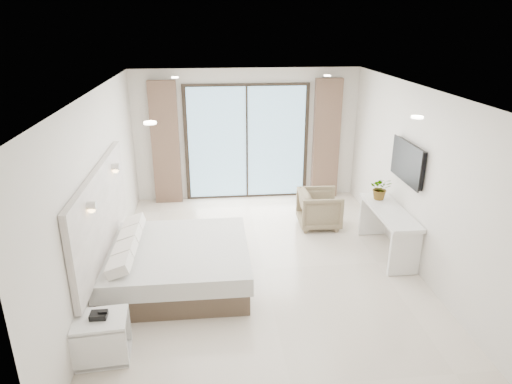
# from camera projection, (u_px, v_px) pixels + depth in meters

# --- Properties ---
(ground) EXTENTS (6.20, 6.20, 0.00)m
(ground) POSITION_uv_depth(u_px,v_px,m) (264.00, 269.00, 7.00)
(ground) COLOR beige
(ground) RESTS_ON ground
(room_shell) EXTENTS (4.62, 6.22, 2.72)m
(room_shell) POSITION_uv_depth(u_px,v_px,m) (246.00, 157.00, 7.10)
(room_shell) COLOR silver
(room_shell) RESTS_ON ground
(bed) EXTENTS (2.02, 1.92, 0.70)m
(bed) POSITION_uv_depth(u_px,v_px,m) (176.00, 264.00, 6.55)
(bed) COLOR brown
(bed) RESTS_ON ground
(nightstand) EXTENTS (0.61, 0.51, 0.52)m
(nightstand) POSITION_uv_depth(u_px,v_px,m) (103.00, 338.00, 5.07)
(nightstand) COLOR white
(nightstand) RESTS_ON ground
(phone) EXTENTS (0.18, 0.14, 0.06)m
(phone) POSITION_uv_depth(u_px,v_px,m) (99.00, 315.00, 4.98)
(phone) COLOR black
(phone) RESTS_ON nightstand
(console_desk) EXTENTS (0.48, 1.55, 0.77)m
(console_desk) POSITION_uv_depth(u_px,v_px,m) (388.00, 222.00, 7.28)
(console_desk) COLOR white
(console_desk) RESTS_ON ground
(plant) EXTENTS (0.44, 0.46, 0.30)m
(plant) POSITION_uv_depth(u_px,v_px,m) (380.00, 191.00, 7.58)
(plant) COLOR #33662D
(plant) RESTS_ON console_desk
(armchair) EXTENTS (0.70, 0.75, 0.75)m
(armchair) POSITION_uv_depth(u_px,v_px,m) (320.00, 207.00, 8.33)
(armchair) COLOR #817454
(armchair) RESTS_ON ground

